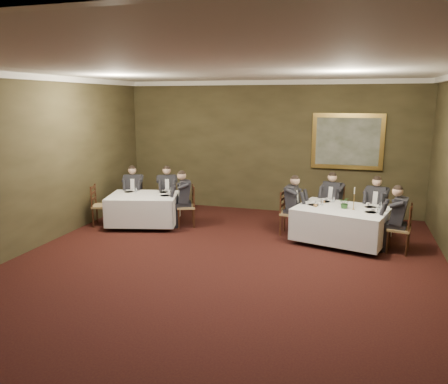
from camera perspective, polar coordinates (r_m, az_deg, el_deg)
The scene contains 27 objects.
ground at distance 7.57m, azimuth -1.55°, elevation -11.38°, with size 10.00×10.00×0.00m, color black.
ceiling at distance 6.97m, azimuth -1.71°, elevation 16.07°, with size 8.00×10.00×0.10m, color silver.
back_wall at distance 11.87m, azimuth 5.98°, elevation 5.86°, with size 8.00×0.10×3.50m, color #312B18.
left_wall at distance 9.13m, azimuth -26.25°, elevation 2.86°, with size 0.10×10.00×3.50m, color #312B18.
crown_molding at distance 6.97m, azimuth -1.71°, elevation 15.58°, with size 8.00×10.00×0.12m.
table_main at distance 9.62m, azimuth 15.05°, elevation -3.83°, with size 2.15×1.83×0.67m.
table_second at distance 10.70m, azimuth -10.45°, elevation -2.02°, with size 1.89×1.61×0.67m.
chair_main_backleft at distance 10.68m, azimuth 13.92°, elevation -3.13°, with size 0.56×0.55×1.00m.
diner_main_backleft at distance 10.61m, azimuth 13.96°, elevation -1.95°, with size 0.55×0.59×1.35m.
chair_main_backright at distance 10.44m, azimuth 19.12°, elevation -3.79°, with size 0.54×0.53×1.00m.
diner_main_backright at distance 10.37m, azimuth 19.19°, elevation -2.59°, with size 0.52×0.58×1.35m.
chair_main_endleft at distance 10.04m, azimuth 8.57°, elevation -3.87°, with size 0.45×0.47×1.00m.
diner_main_endleft at distance 9.97m, azimuth 8.67°, elevation -2.62°, with size 0.51×0.44×1.35m.
chair_main_endright at distance 9.43m, azimuth 21.85°, elevation -5.67°, with size 0.49×0.51×1.00m.
diner_main_endright at distance 9.36m, azimuth 21.89°, elevation -4.33°, with size 0.54×0.48×1.35m.
chair_sec_backleft at distance 11.63m, azimuth -11.63°, elevation -1.79°, with size 0.55×0.54×1.00m.
diner_sec_backleft at distance 11.57m, azimuth -11.68°, elevation -0.70°, with size 0.53×0.58×1.35m.
chair_sec_backright at distance 11.46m, azimuth -7.39°, elevation -1.85°, with size 0.58×0.57×1.00m.
diner_sec_backright at distance 11.39m, azimuth -7.42°, elevation -0.75°, with size 0.57×0.61×1.35m.
chair_sec_endright at distance 10.57m, azimuth -4.95°, elevation -2.97°, with size 0.57×0.58×1.00m.
diner_sec_endright at distance 10.51m, azimuth -5.04°, elevation -1.77°, with size 0.60×0.57×1.35m.
chair_sec_endleft at distance 11.02m, azimuth -15.65°, elevation -2.76°, with size 0.54×0.55×1.00m.
centerpiece at distance 9.48m, azimuth 15.53°, elevation -1.30°, with size 0.24×0.21×0.26m, color #2D5926.
candlestick at distance 9.43m, azimuth 16.60°, elevation -1.15°, with size 0.07×0.07×0.49m.
place_setting_table_main at distance 10.06m, azimuth 13.38°, elevation -1.02°, with size 0.33×0.31×0.14m.
place_setting_table_second at distance 11.05m, azimuth -12.03°, elevation 0.20°, with size 0.33×0.31×0.14m.
painting at distance 11.59m, azimuth 15.82°, elevation 6.37°, with size 1.78×0.09×1.41m.
Camera 1 is at (2.18, -6.60, 3.00)m, focal length 35.00 mm.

